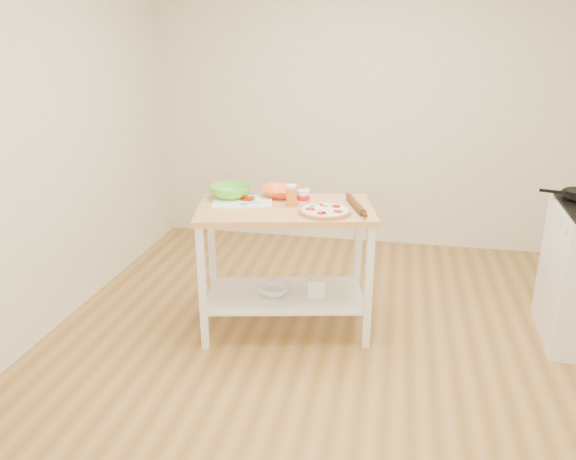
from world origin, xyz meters
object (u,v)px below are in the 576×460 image
(orange_bowl, at_px, (281,192))
(shelf_bin, at_px, (316,286))
(rolling_pin, at_px, (356,205))
(shelf_glass_bowl, at_px, (274,290))
(spatula, at_px, (250,203))
(cutting_board, at_px, (242,201))
(green_bowl, at_px, (231,192))
(knife, at_px, (238,193))
(beer_pint, at_px, (291,196))
(yogurt_tub, at_px, (303,197))
(pizza, at_px, (325,211))
(prep_island, at_px, (285,242))

(orange_bowl, xyz_separation_m, shelf_bin, (0.29, -0.20, -0.61))
(rolling_pin, height_order, shelf_glass_bowl, rolling_pin)
(spatula, relative_size, shelf_glass_bowl, 0.65)
(cutting_board, relative_size, green_bowl, 1.60)
(knife, distance_m, rolling_pin, 0.85)
(shelf_bin, bearing_deg, orange_bowl, 145.11)
(beer_pint, relative_size, yogurt_tub, 0.81)
(knife, relative_size, shelf_bin, 2.22)
(pizza, xyz_separation_m, cutting_board, (-0.59, 0.13, -0.01))
(shelf_bin, bearing_deg, green_bowl, 171.32)
(pizza, xyz_separation_m, orange_bowl, (-0.35, 0.32, 0.02))
(beer_pint, bearing_deg, green_bowl, 166.53)
(green_bowl, distance_m, shelf_glass_bowl, 0.75)
(spatula, distance_m, shelf_glass_bowl, 0.64)
(pizza, bearing_deg, rolling_pin, 39.32)
(green_bowl, height_order, yogurt_tub, yogurt_tub)
(cutting_board, relative_size, shelf_glass_bowl, 2.05)
(spatula, xyz_separation_m, rolling_pin, (0.70, 0.08, 0.01))
(prep_island, height_order, shelf_bin, prep_island)
(beer_pint, bearing_deg, yogurt_tub, 37.29)
(pizza, bearing_deg, orange_bowl, 137.68)
(shelf_glass_bowl, bearing_deg, spatula, 175.43)
(shelf_bin, bearing_deg, spatula, -173.49)
(spatula, distance_m, shelf_bin, 0.75)
(prep_island, bearing_deg, green_bowl, 162.01)
(cutting_board, distance_m, knife, 0.17)
(prep_island, xyz_separation_m, knife, (-0.38, 0.20, 0.27))
(rolling_pin, bearing_deg, knife, 171.17)
(cutting_board, height_order, beer_pint, beer_pint)
(cutting_board, relative_size, knife, 1.68)
(shelf_glass_bowl, height_order, shelf_bin, shelf_bin)
(prep_island, distance_m, spatula, 0.36)
(spatula, height_order, shelf_bin, spatula)
(orange_bowl, distance_m, green_bowl, 0.36)
(cutting_board, distance_m, shelf_glass_bowl, 0.66)
(green_bowl, relative_size, yogurt_tub, 1.61)
(spatula, bearing_deg, cutting_board, 123.99)
(cutting_board, distance_m, rolling_pin, 0.77)
(beer_pint, height_order, shelf_glass_bowl, beer_pint)
(prep_island, relative_size, spatula, 8.72)
(green_bowl, bearing_deg, beer_pint, -13.47)
(shelf_bin, bearing_deg, pizza, -61.68)
(yogurt_tub, bearing_deg, knife, 166.22)
(spatula, bearing_deg, beer_pint, -5.59)
(cutting_board, xyz_separation_m, shelf_bin, (0.52, -0.01, -0.59))
(beer_pint, xyz_separation_m, shelf_bin, (0.17, 0.01, -0.65))
(prep_island, distance_m, yogurt_tub, 0.33)
(shelf_bin, bearing_deg, prep_island, -169.40)
(spatula, distance_m, rolling_pin, 0.71)
(spatula, bearing_deg, shelf_glass_bowl, -18.14)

